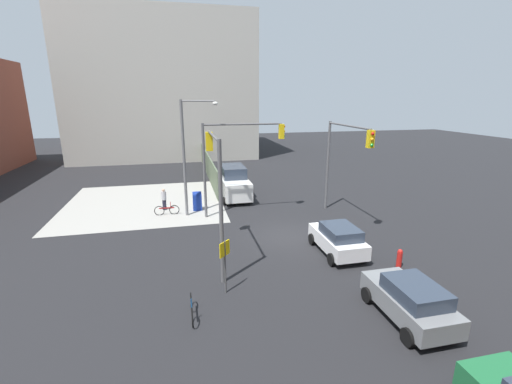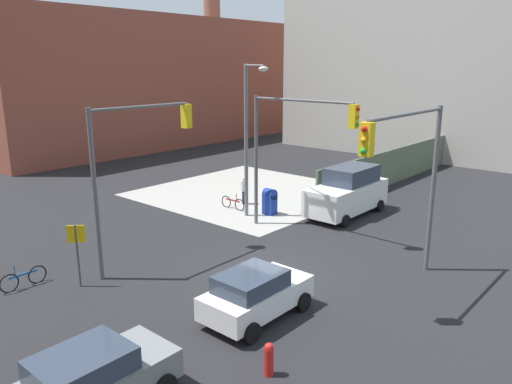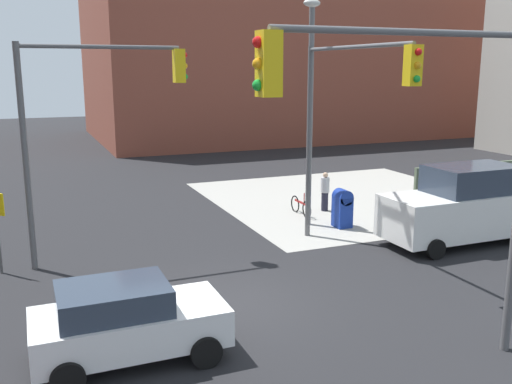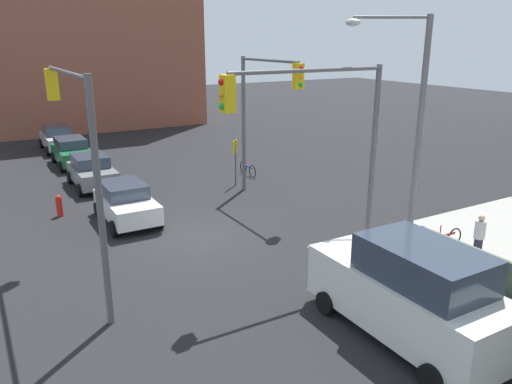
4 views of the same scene
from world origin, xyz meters
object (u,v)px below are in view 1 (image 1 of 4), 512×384
Objects in this scene: mailbox_blue at (197,200)px; bicycle_leaning_on_fence at (167,210)px; traffic_signal_ne_corner at (236,150)px; street_lamp_corner at (188,150)px; van_white_delivery at (234,182)px; pedestrian_crossing at (164,199)px; traffic_signal_nw_corner at (215,175)px; traffic_signal_se_corner at (343,152)px; fire_hydrant at (399,258)px; hatchback_gray at (410,300)px; hatchback_white at (338,239)px; bicycle_at_crosswalk at (192,309)px.

mailbox_blue is 0.82× the size of bicycle_leaning_on_fence.
traffic_signal_ne_corner is at bearing -102.64° from bicycle_leaning_on_fence.
street_lamp_corner is at bearing -108.41° from bicycle_leaning_on_fence.
street_lamp_corner is 6.37m from van_white_delivery.
street_lamp_corner is 1.48× the size of van_white_delivery.
van_white_delivery is 3.33× the size of pedestrian_crossing.
traffic_signal_se_corner is at bearing -61.24° from traffic_signal_nw_corner.
fire_hydrant is (-9.50, -6.49, -4.16)m from traffic_signal_ne_corner.
street_lamp_corner is at bearing 28.32° from hatchback_gray.
hatchback_gray is at bearing -155.06° from mailbox_blue.
hatchback_gray is at bearing -179.42° from hatchback_white.
pedestrian_crossing is (9.70, 9.31, -0.00)m from hatchback_white.
traffic_signal_ne_corner is 3.71× the size of bicycle_leaning_on_fence.
mailbox_blue is at bearing 3.23° from traffic_signal_nw_corner.
bicycle_at_crosswalk is (-9.08, 10.50, -4.30)m from traffic_signal_se_corner.
traffic_signal_ne_corner is at bearing 173.67° from van_white_delivery.
hatchback_white is 2.19× the size of bicycle_at_crosswalk.
traffic_signal_nw_corner is at bearing 74.96° from fire_hydrant.
bicycle_at_crosswalk is at bearing 161.84° from traffic_signal_ne_corner.
mailbox_blue is 1.52× the size of fire_hydrant.
traffic_signal_nw_corner is at bearing 46.58° from hatchback_gray.
hatchback_white is at bearing -137.03° from street_lamp_corner.
van_white_delivery is (11.60, -2.70, -3.31)m from traffic_signal_nw_corner.
traffic_signal_se_corner is 12.90m from bicycle_leaning_on_fence.
van_white_delivery reaches higher than hatchback_white.
traffic_signal_ne_corner is 1.20× the size of van_white_delivery.
traffic_signal_ne_corner is 3.71× the size of bicycle_at_crosswalk.
hatchback_gray is (-13.81, -7.44, -3.86)m from street_lamp_corner.
hatchback_white is at bearing 153.37° from traffic_signal_se_corner.
bicycle_at_crosswalk is (-13.00, 1.00, -0.42)m from mailbox_blue.
bicycle_at_crosswalk is (-12.40, -1.20, 0.00)m from bicycle_leaning_on_fence.
hatchback_white is at bearing -133.03° from bicycle_leaning_on_fence.
street_lamp_corner is (0.53, 3.18, 0.05)m from traffic_signal_ne_corner.
van_white_delivery is 16.32m from bicycle_at_crosswalk.
street_lamp_corner is 4.57× the size of bicycle_at_crosswalk.
traffic_signal_se_corner is at bearing -105.41° from street_lamp_corner.
pedestrian_crossing is (-2.14, 5.60, -0.44)m from van_white_delivery.
fire_hydrant is 4.41m from hatchback_gray.
street_lamp_corner is 11.49m from hatchback_white.
bicycle_at_crosswalk is at bearing -174.49° from bicycle_leaning_on_fence.
traffic_signal_nw_corner reaches higher than fire_hydrant.
pedestrian_crossing is 0.93× the size of bicycle_leaning_on_fence.
mailbox_blue is at bearing 37.21° from hatchback_white.
street_lamp_corner is at bearing 74.59° from traffic_signal_se_corner.
traffic_signal_ne_corner is 6.77m from pedestrian_crossing.
traffic_signal_ne_corner is at bearing -17.13° from traffic_signal_nw_corner.
fire_hydrant is at bearing -30.60° from hatchback_gray.
traffic_signal_ne_corner is (7.16, -2.21, 0.05)m from traffic_signal_nw_corner.
hatchback_gray is 8.22m from bicycle_at_crosswalk.
traffic_signal_se_corner is 9.77m from van_white_delivery.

